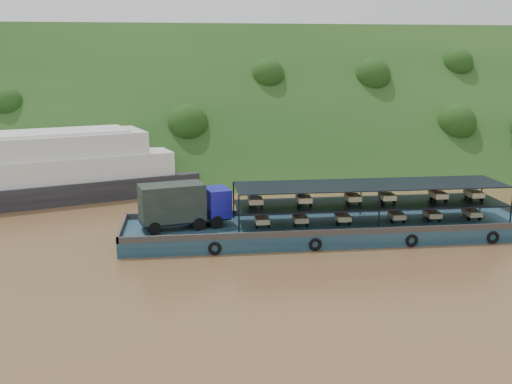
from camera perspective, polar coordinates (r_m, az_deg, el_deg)
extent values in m
plane|color=brown|center=(49.75, 2.72, -4.31)|extent=(160.00, 160.00, 0.00)
cube|color=#143613|center=(84.49, -1.39, 3.00)|extent=(140.00, 39.60, 39.60)
cube|color=#122C41|center=(49.46, 7.31, -3.79)|extent=(35.00, 7.00, 1.20)
cube|color=#592D19|center=(52.40, 6.43, -1.82)|extent=(35.00, 0.20, 0.50)
cube|color=#592D19|center=(46.07, 8.38, -3.99)|extent=(35.00, 0.20, 0.50)
cube|color=#592D19|center=(48.05, -13.24, -3.49)|extent=(0.20, 7.00, 0.50)
torus|color=black|center=(44.67, -4.14, -5.65)|extent=(1.06, 0.26, 1.06)
torus|color=black|center=(45.73, 5.96, -5.24)|extent=(1.06, 0.26, 1.06)
torus|color=black|center=(48.11, 15.32, -4.71)|extent=(1.06, 0.26, 1.06)
torus|color=black|center=(51.13, 22.62, -4.21)|extent=(1.06, 0.26, 1.06)
cylinder|color=black|center=(46.30, -10.12, -3.60)|extent=(1.14, 0.62, 1.08)
cylinder|color=black|center=(48.45, -10.63, -2.87)|extent=(1.14, 0.62, 1.08)
cylinder|color=black|center=(47.07, -5.73, -3.18)|extent=(1.14, 0.62, 1.08)
cylinder|color=black|center=(49.18, -6.42, -2.48)|extent=(1.14, 0.62, 1.08)
cylinder|color=black|center=(47.46, -3.97, -3.00)|extent=(1.14, 0.62, 1.08)
cylinder|color=black|center=(49.55, -4.73, -2.32)|extent=(1.14, 0.62, 1.08)
cube|color=black|center=(47.88, -7.09, -2.73)|extent=(7.69, 4.05, 0.22)
cube|color=#161591|center=(48.26, -3.89, -1.00)|extent=(2.40, 2.95, 2.37)
cube|color=black|center=(48.42, -2.86, -0.41)|extent=(0.58, 2.11, 0.97)
cube|color=black|center=(47.24, -8.41, -1.02)|extent=(5.65, 3.75, 3.02)
cube|color=black|center=(49.82, 11.29, -1.11)|extent=(23.00, 5.00, 0.12)
cube|color=black|center=(49.45, 11.38, 0.73)|extent=(23.00, 5.00, 0.08)
cylinder|color=black|center=(45.13, -1.72, -2.37)|extent=(0.12, 0.12, 3.30)
cylinder|color=black|center=(49.94, -2.25, -0.84)|extent=(0.12, 0.12, 3.30)
cylinder|color=black|center=(47.54, 12.22, -1.86)|extent=(0.12, 0.12, 3.30)
cylinder|color=black|center=(52.13, 10.44, -0.45)|extent=(0.12, 0.12, 3.30)
cylinder|color=black|center=(52.42, 24.19, -1.34)|extent=(0.12, 0.12, 3.30)
cylinder|color=black|center=(56.62, 21.62, -0.09)|extent=(0.12, 0.12, 3.30)
cylinder|color=black|center=(49.13, 0.38, -2.75)|extent=(0.12, 0.52, 0.52)
cylinder|color=black|center=(47.35, 0.05, -3.36)|extent=(0.14, 0.52, 0.52)
cylinder|color=black|center=(47.48, 1.25, -3.32)|extent=(0.14, 0.52, 0.52)
cube|color=beige|center=(47.65, 0.60, -2.83)|extent=(1.15, 1.50, 0.44)
cube|color=red|center=(48.70, 0.42, -2.26)|extent=(0.55, 0.80, 0.80)
cube|color=red|center=(48.38, 0.45, -1.75)|extent=(0.50, 0.10, 0.10)
cylinder|color=black|center=(49.63, 4.11, -2.61)|extent=(0.12, 0.52, 0.52)
cylinder|color=black|center=(47.84, 3.93, -3.22)|extent=(0.14, 0.52, 0.52)
cylinder|color=black|center=(48.04, 5.11, -3.17)|extent=(0.14, 0.52, 0.52)
cube|color=tan|center=(48.17, 4.45, -2.69)|extent=(1.15, 1.50, 0.44)
cube|color=#B50C24|center=(49.21, 4.19, -2.13)|extent=(0.55, 0.80, 0.80)
cube|color=#B50C24|center=(48.89, 4.24, -1.62)|extent=(0.50, 0.10, 0.10)
cylinder|color=black|center=(50.45, 8.21, -2.46)|extent=(0.12, 0.52, 0.52)
cylinder|color=black|center=(48.66, 8.19, -3.04)|extent=(0.14, 0.52, 0.52)
cylinder|color=black|center=(48.92, 9.32, -2.99)|extent=(0.14, 0.52, 0.52)
cube|color=beige|center=(49.02, 8.66, -2.52)|extent=(1.15, 1.50, 0.44)
cube|color=red|center=(50.04, 8.32, -1.97)|extent=(0.55, 0.80, 0.80)
cube|color=red|center=(49.72, 8.39, -1.48)|extent=(0.50, 0.10, 0.10)
cylinder|color=black|center=(51.90, 13.33, -2.24)|extent=(0.12, 0.52, 0.52)
cylinder|color=black|center=(50.10, 13.50, -2.80)|extent=(0.14, 0.52, 0.52)
cylinder|color=black|center=(50.46, 14.56, -2.75)|extent=(0.14, 0.52, 0.52)
cube|color=#C7B08D|center=(50.50, 13.91, -2.30)|extent=(1.15, 1.50, 0.44)
cube|color=red|center=(51.49, 13.47, -1.77)|extent=(0.55, 0.80, 0.80)
cube|color=red|center=(51.19, 13.58, -1.29)|extent=(0.50, 0.10, 0.10)
cylinder|color=black|center=(53.08, 16.59, -2.09)|extent=(0.12, 0.52, 0.52)
cylinder|color=black|center=(51.30, 16.86, -2.64)|extent=(0.14, 0.52, 0.52)
cylinder|color=black|center=(51.71, 17.88, -2.59)|extent=(0.14, 0.52, 0.52)
cube|color=tan|center=(51.72, 17.24, -2.15)|extent=(1.15, 1.50, 0.44)
cube|color=#B90C23|center=(52.69, 16.75, -1.63)|extent=(0.55, 0.80, 0.80)
cube|color=#B90C23|center=(52.39, 16.87, -1.16)|extent=(0.50, 0.10, 0.10)
cylinder|color=black|center=(54.64, 20.12, -1.93)|extent=(0.12, 0.52, 0.52)
cylinder|color=black|center=(52.87, 20.51, -2.45)|extent=(0.14, 0.52, 0.52)
cylinder|color=black|center=(53.34, 21.46, -2.40)|extent=(0.14, 0.52, 0.52)
cube|color=#BFB487|center=(53.32, 20.84, -1.97)|extent=(1.15, 1.50, 0.44)
cube|color=red|center=(54.26, 20.30, -1.48)|extent=(0.55, 0.80, 0.80)
cube|color=red|center=(53.97, 20.44, -1.02)|extent=(0.50, 0.10, 0.10)
cylinder|color=black|center=(48.62, -0.27, -0.82)|extent=(0.12, 0.52, 0.52)
cylinder|color=black|center=(46.83, -0.62, -1.37)|extent=(0.14, 0.52, 0.52)
cylinder|color=black|center=(46.94, 0.59, -1.33)|extent=(0.14, 0.52, 0.52)
cube|color=#C4B38A|center=(47.14, -0.07, -0.84)|extent=(1.15, 1.50, 0.44)
cube|color=#1A2DA0|center=(48.20, -0.23, -0.31)|extent=(0.55, 0.80, 0.80)
cube|color=#1A2DA0|center=(47.89, -0.20, 0.22)|extent=(0.50, 0.10, 0.10)
cylinder|color=black|center=(49.25, 4.46, -0.68)|extent=(0.12, 0.52, 0.52)
cylinder|color=black|center=(47.44, 4.30, -1.21)|extent=(0.14, 0.52, 0.52)
cylinder|color=black|center=(47.64, 5.48, -1.17)|extent=(0.14, 0.52, 0.52)
cube|color=beige|center=(47.79, 4.81, -0.69)|extent=(1.15, 1.50, 0.44)
cube|color=navy|center=(48.84, 4.54, -0.17)|extent=(0.55, 0.80, 0.80)
cube|color=navy|center=(48.54, 4.60, 0.35)|extent=(0.50, 0.10, 0.10)
cylinder|color=black|center=(50.24, 9.19, -0.53)|extent=(0.12, 0.52, 0.52)
cylinder|color=black|center=(48.43, 9.21, -1.05)|extent=(0.14, 0.52, 0.52)
cylinder|color=black|center=(48.72, 10.34, -1.01)|extent=(0.14, 0.52, 0.52)
cube|color=beige|center=(48.81, 9.67, -0.54)|extent=(1.15, 1.50, 0.44)
cube|color=#AD180B|center=(49.85, 9.31, -0.03)|extent=(0.55, 0.80, 0.80)
cube|color=#AD180B|center=(49.55, 9.39, 0.48)|extent=(0.50, 0.10, 0.10)
cylinder|color=black|center=(51.15, 12.42, -0.43)|extent=(0.12, 0.52, 0.52)
cylinder|color=black|center=(49.34, 12.56, -0.93)|extent=(0.14, 0.52, 0.52)
cylinder|color=black|center=(49.68, 13.64, -0.89)|extent=(0.14, 0.52, 0.52)
cube|color=beige|center=(49.75, 12.99, -0.44)|extent=(1.15, 1.50, 0.44)
cube|color=beige|center=(50.76, 12.56, 0.07)|extent=(0.55, 0.80, 0.80)
cube|color=beige|center=(50.47, 12.66, 0.57)|extent=(0.50, 0.10, 0.10)
cylinder|color=black|center=(52.84, 17.13, -0.27)|extent=(0.12, 0.52, 0.52)
cylinder|color=black|center=(51.05, 17.43, -0.76)|extent=(0.14, 0.52, 0.52)
cylinder|color=black|center=(51.47, 18.44, -0.72)|extent=(0.14, 0.52, 0.52)
cube|color=beige|center=(51.49, 17.80, -0.28)|extent=(1.15, 1.50, 0.44)
cube|color=red|center=(52.46, 17.30, 0.20)|extent=(0.55, 0.80, 0.80)
cube|color=red|center=(52.18, 17.42, 0.69)|extent=(0.50, 0.10, 0.10)
cylinder|color=black|center=(54.25, 20.28, -0.17)|extent=(0.12, 0.52, 0.52)
cylinder|color=black|center=(52.47, 20.68, -0.64)|extent=(0.14, 0.52, 0.52)
cylinder|color=black|center=(52.94, 21.64, -0.60)|extent=(0.14, 0.52, 0.52)
cube|color=beige|center=(52.93, 21.02, -0.17)|extent=(1.15, 1.50, 0.44)
cube|color=beige|center=(53.88, 20.47, 0.29)|extent=(0.55, 0.80, 0.80)
cube|color=beige|center=(53.61, 20.61, 0.77)|extent=(0.50, 0.10, 0.10)
cube|color=black|center=(66.23, -21.98, 0.14)|extent=(37.30, 20.72, 2.18)
cube|color=silver|center=(65.77, -22.15, 2.14)|extent=(31.85, 18.04, 2.54)
cube|color=silver|center=(65.39, -22.34, 4.25)|extent=(26.41, 15.36, 2.36)
cube|color=silver|center=(65.22, -22.44, 5.40)|extent=(22.68, 13.29, 0.27)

